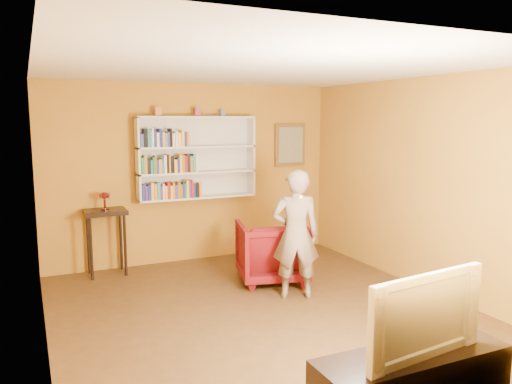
# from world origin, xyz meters

# --- Properties ---
(room_shell) EXTENTS (5.30, 5.80, 2.88)m
(room_shell) POSITION_xyz_m (0.00, 0.00, 1.02)
(room_shell) COLOR #412B15
(room_shell) RESTS_ON ground
(bookshelf) EXTENTS (1.80, 0.29, 1.23)m
(bookshelf) POSITION_xyz_m (0.00, 2.41, 1.59)
(bookshelf) COLOR silver
(bookshelf) RESTS_ON room_shell
(books_row_lower) EXTENTS (0.89, 0.19, 0.26)m
(books_row_lower) POSITION_xyz_m (-0.42, 2.31, 1.13)
(books_row_lower) COLOR navy
(books_row_lower) RESTS_ON bookshelf
(books_row_middle) EXTENTS (0.83, 0.19, 0.27)m
(books_row_middle) POSITION_xyz_m (-0.43, 2.30, 1.51)
(books_row_middle) COLOR #1A763B
(books_row_middle) RESTS_ON bookshelf
(books_row_upper) EXTENTS (0.71, 0.19, 0.27)m
(books_row_upper) POSITION_xyz_m (-0.50, 2.30, 1.89)
(books_row_upper) COLOR navy
(books_row_upper) RESTS_ON bookshelf
(ornament_left) EXTENTS (0.09, 0.09, 0.12)m
(ornament_left) POSITION_xyz_m (-0.57, 2.35, 2.28)
(ornament_left) COLOR #C76938
(ornament_left) RESTS_ON bookshelf
(ornament_centre) EXTENTS (0.09, 0.09, 0.12)m
(ornament_centre) POSITION_xyz_m (0.02, 2.35, 2.27)
(ornament_centre) COLOR #A2363F
(ornament_centre) RESTS_ON bookshelf
(ornament_right) EXTENTS (0.07, 0.07, 0.10)m
(ornament_right) POSITION_xyz_m (0.41, 2.35, 2.26)
(ornament_right) COLOR slate
(ornament_right) RESTS_ON bookshelf
(framed_painting) EXTENTS (0.55, 0.05, 0.70)m
(framed_painting) POSITION_xyz_m (1.65, 2.46, 1.75)
(framed_painting) COLOR brown
(framed_painting) RESTS_ON room_shell
(console_table) EXTENTS (0.57, 0.43, 0.93)m
(console_table) POSITION_xyz_m (-1.38, 2.25, 0.77)
(console_table) COLOR black
(console_table) RESTS_ON ground
(ruby_lustre) EXTENTS (0.16, 0.16, 0.25)m
(ruby_lustre) POSITION_xyz_m (-1.38, 2.25, 1.10)
(ruby_lustre) COLOR maroon
(ruby_lustre) RESTS_ON console_table
(armchair) EXTENTS (1.07, 1.09, 0.81)m
(armchair) POSITION_xyz_m (0.59, 1.02, 0.41)
(armchair) COLOR #4A050D
(armchair) RESTS_ON ground
(person) EXTENTS (0.67, 0.57, 1.58)m
(person) POSITION_xyz_m (0.57, 0.34, 0.79)
(person) COLOR #776357
(person) RESTS_ON ground
(game_remote) EXTENTS (0.04, 0.15, 0.04)m
(game_remote) POSITION_xyz_m (0.45, 0.08, 1.30)
(game_remote) COLOR white
(game_remote) RESTS_ON person
(television) EXTENTS (1.06, 0.25, 0.61)m
(television) POSITION_xyz_m (0.07, -2.25, 0.83)
(television) COLOR black
(television) RESTS_ON tv_cabinet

